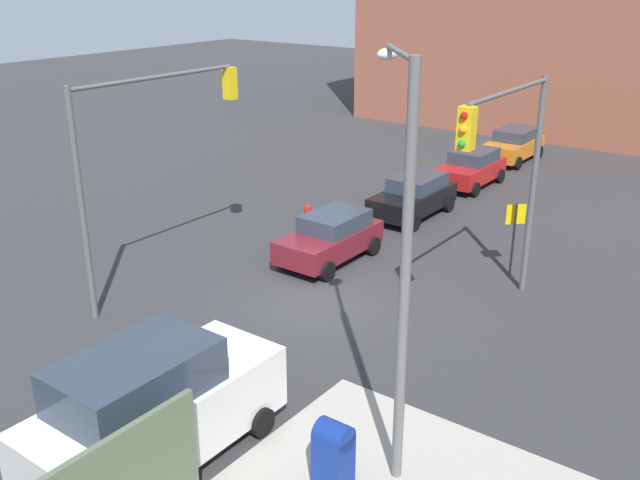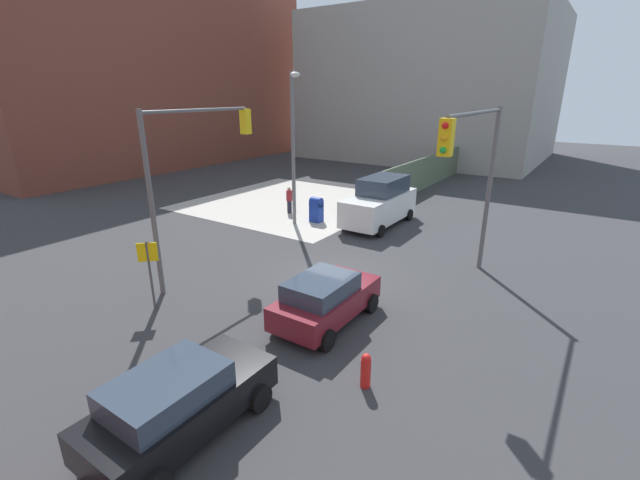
{
  "view_description": "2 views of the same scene",
  "coord_description": "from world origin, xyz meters",
  "px_view_note": "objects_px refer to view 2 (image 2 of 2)",
  "views": [
    {
      "loc": [
        15.22,
        11.37,
        9.27
      ],
      "look_at": [
        0.13,
        0.19,
        2.08
      ],
      "focal_mm": 40.0,
      "sensor_mm": 36.0,
      "label": 1
    },
    {
      "loc": [
        -13.06,
        -8.28,
        7.01
      ],
      "look_at": [
        -2.22,
        -0.94,
        2.47
      ],
      "focal_mm": 24.0,
      "sensor_mm": 36.0,
      "label": 2
    }
  ],
  "objects_px": {
    "street_lamp_corner": "(293,139)",
    "pedestrian_crossing": "(289,200)",
    "fire_hydrant": "(366,370)",
    "van_white_delivery": "(380,202)",
    "traffic_signal_nw_corner": "(193,160)",
    "sedan_black": "(179,402)",
    "smokestack": "(252,89)",
    "traffic_signal_se_corner": "(476,164)",
    "sedan_maroon": "(325,299)",
    "mailbox_blue": "(316,209)"
  },
  "relations": [
    {
      "from": "sedan_black",
      "to": "pedestrian_crossing",
      "type": "relative_size",
      "value": 2.57
    },
    {
      "from": "traffic_signal_nw_corner",
      "to": "mailbox_blue",
      "type": "height_order",
      "value": "traffic_signal_nw_corner"
    },
    {
      "from": "smokestack",
      "to": "fire_hydrant",
      "type": "distance_m",
      "value": 48.42
    },
    {
      "from": "smokestack",
      "to": "sedan_black",
      "type": "bearing_deg",
      "value": -139.59
    },
    {
      "from": "smokestack",
      "to": "mailbox_blue",
      "type": "relative_size",
      "value": 10.24
    },
    {
      "from": "traffic_signal_nw_corner",
      "to": "fire_hydrant",
      "type": "xyz_separation_m",
      "value": [
        -2.47,
        -8.7,
        -4.13
      ]
    },
    {
      "from": "traffic_signal_nw_corner",
      "to": "sedan_maroon",
      "type": "bearing_deg",
      "value": -93.61
    },
    {
      "from": "traffic_signal_se_corner",
      "to": "street_lamp_corner",
      "type": "bearing_deg",
      "value": 74.21
    },
    {
      "from": "sedan_black",
      "to": "van_white_delivery",
      "type": "bearing_deg",
      "value": 12.01
    },
    {
      "from": "traffic_signal_se_corner",
      "to": "smokestack",
      "type": "bearing_deg",
      "value": 52.46
    },
    {
      "from": "smokestack",
      "to": "van_white_delivery",
      "type": "distance_m",
      "value": 35.59
    },
    {
      "from": "smokestack",
      "to": "pedestrian_crossing",
      "type": "xyz_separation_m",
      "value": [
        -21.79,
        -22.6,
        -6.49
      ]
    },
    {
      "from": "traffic_signal_se_corner",
      "to": "sedan_black",
      "type": "relative_size",
      "value": 1.56
    },
    {
      "from": "fire_hydrant",
      "to": "traffic_signal_se_corner",
      "type": "bearing_deg",
      "value": -2.43
    },
    {
      "from": "pedestrian_crossing",
      "to": "sedan_black",
      "type": "bearing_deg",
      "value": 20.17
    },
    {
      "from": "street_lamp_corner",
      "to": "mailbox_blue",
      "type": "bearing_deg",
      "value": -23.5
    },
    {
      "from": "traffic_signal_nw_corner",
      "to": "traffic_signal_se_corner",
      "type": "xyz_separation_m",
      "value": [
        4.61,
        -9.0,
        0.06
      ]
    },
    {
      "from": "street_lamp_corner",
      "to": "sedan_maroon",
      "type": "height_order",
      "value": "street_lamp_corner"
    },
    {
      "from": "traffic_signal_nw_corner",
      "to": "street_lamp_corner",
      "type": "xyz_separation_m",
      "value": [
        7.45,
        1.06,
        0.09
      ]
    },
    {
      "from": "street_lamp_corner",
      "to": "van_white_delivery",
      "type": "xyz_separation_m",
      "value": [
        2.81,
        -3.76,
        -3.42
      ]
    },
    {
      "from": "street_lamp_corner",
      "to": "pedestrian_crossing",
      "type": "distance_m",
      "value": 4.68
    },
    {
      "from": "fire_hydrant",
      "to": "van_white_delivery",
      "type": "distance_m",
      "value": 14.1
    },
    {
      "from": "smokestack",
      "to": "traffic_signal_nw_corner",
      "type": "distance_m",
      "value": 40.33
    },
    {
      "from": "mailbox_blue",
      "to": "fire_hydrant",
      "type": "xyz_separation_m",
      "value": [
        -11.2,
        -9.2,
        -0.28
      ]
    },
    {
      "from": "traffic_signal_nw_corner",
      "to": "street_lamp_corner",
      "type": "height_order",
      "value": "street_lamp_corner"
    },
    {
      "from": "traffic_signal_nw_corner",
      "to": "traffic_signal_se_corner",
      "type": "relative_size",
      "value": 1.0
    },
    {
      "from": "street_lamp_corner",
      "to": "mailbox_blue",
      "type": "relative_size",
      "value": 5.59
    },
    {
      "from": "pedestrian_crossing",
      "to": "sedan_maroon",
      "type": "bearing_deg",
      "value": 32.56
    },
    {
      "from": "fire_hydrant",
      "to": "smokestack",
      "type": "bearing_deg",
      "value": 45.51
    },
    {
      "from": "street_lamp_corner",
      "to": "pedestrian_crossing",
      "type": "height_order",
      "value": "street_lamp_corner"
    },
    {
      "from": "traffic_signal_nw_corner",
      "to": "traffic_signal_se_corner",
      "type": "bearing_deg",
      "value": -62.88
    },
    {
      "from": "street_lamp_corner",
      "to": "sedan_maroon",
      "type": "xyz_separation_m",
      "value": [
        -7.84,
        -7.18,
        -3.86
      ]
    },
    {
      "from": "street_lamp_corner",
      "to": "fire_hydrant",
      "type": "bearing_deg",
      "value": -135.49
    },
    {
      "from": "traffic_signal_se_corner",
      "to": "van_white_delivery",
      "type": "distance_m",
      "value": 9.12
    },
    {
      "from": "sedan_maroon",
      "to": "mailbox_blue",
      "type": "bearing_deg",
      "value": 36.01
    },
    {
      "from": "traffic_signal_se_corner",
      "to": "sedan_black",
      "type": "height_order",
      "value": "traffic_signal_se_corner"
    },
    {
      "from": "street_lamp_corner",
      "to": "fire_hydrant",
      "type": "relative_size",
      "value": 8.51
    },
    {
      "from": "sedan_black",
      "to": "mailbox_blue",
      "type": "bearing_deg",
      "value": 24.27
    },
    {
      "from": "traffic_signal_se_corner",
      "to": "street_lamp_corner",
      "type": "xyz_separation_m",
      "value": [
        2.84,
        10.06,
        0.02
      ]
    },
    {
      "from": "smokestack",
      "to": "sedan_black",
      "type": "xyz_separation_m",
      "value": [
        -37.2,
        -31.68,
        -6.48
      ]
    },
    {
      "from": "fire_hydrant",
      "to": "pedestrian_crossing",
      "type": "xyz_separation_m",
      "value": [
        11.8,
        11.6,
        0.35
      ]
    },
    {
      "from": "street_lamp_corner",
      "to": "pedestrian_crossing",
      "type": "xyz_separation_m",
      "value": [
        1.88,
        1.84,
        -3.87
      ]
    },
    {
      "from": "mailbox_blue",
      "to": "van_white_delivery",
      "type": "distance_m",
      "value": 3.59
    },
    {
      "from": "smokestack",
      "to": "traffic_signal_se_corner",
      "type": "bearing_deg",
      "value": -127.54
    },
    {
      "from": "traffic_signal_nw_corner",
      "to": "sedan_maroon",
      "type": "height_order",
      "value": "traffic_signal_nw_corner"
    },
    {
      "from": "traffic_signal_nw_corner",
      "to": "sedan_black",
      "type": "height_order",
      "value": "traffic_signal_nw_corner"
    },
    {
      "from": "pedestrian_crossing",
      "to": "traffic_signal_nw_corner",
      "type": "bearing_deg",
      "value": 6.94
    },
    {
      "from": "street_lamp_corner",
      "to": "traffic_signal_nw_corner",
      "type": "bearing_deg",
      "value": -171.94
    },
    {
      "from": "smokestack",
      "to": "sedan_maroon",
      "type": "xyz_separation_m",
      "value": [
        -31.51,
        -31.63,
        -6.48
      ]
    },
    {
      "from": "traffic_signal_nw_corner",
      "to": "street_lamp_corner",
      "type": "relative_size",
      "value": 0.81
    }
  ]
}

